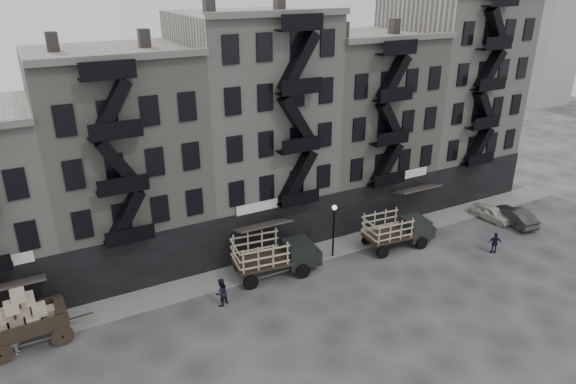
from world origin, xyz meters
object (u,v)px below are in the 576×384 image
wagon (23,313)px  stake_truck_east (398,228)px  stake_truck_west (274,253)px  car_far (514,216)px  car_east (492,213)px  pedestrian_mid (221,292)px  policeman (495,243)px  horse (8,348)px

wagon → stake_truck_east: bearing=-4.0°
wagon → stake_truck_west: bearing=-2.1°
wagon → stake_truck_east: size_ratio=0.77×
stake_truck_east → car_far: stake_truck_east is taller
car_east → pedestrian_mid: (-24.97, -0.66, 0.32)m
car_east → policeman: policeman is taller
wagon → car_far: 37.11m
horse → wagon: size_ratio=0.40×
stake_truck_west → car_east: stake_truck_west is taller
car_far → wagon: bearing=4.1°
stake_truck_west → policeman: stake_truck_west is taller
wagon → stake_truck_west: size_ratio=0.71×
horse → wagon: bearing=-69.3°
wagon → car_east: bearing=-3.6°
horse → car_east: bearing=-111.6°
wagon → stake_truck_west: 15.66m
stake_truck_west → pedestrian_mid: size_ratio=3.30×
car_east → pedestrian_mid: bearing=174.1°
pedestrian_mid → policeman: bearing=144.2°
horse → stake_truck_east: bearing=-111.4°
stake_truck_west → car_east: size_ratio=1.70×
car_east → pedestrian_mid: pedestrian_mid is taller
stake_truck_east → car_far: (11.23, -1.52, -0.89)m
stake_truck_east → policeman: bearing=-31.4°
horse → pedestrian_mid: (12.03, -0.78, 0.19)m
car_east → policeman: (-4.38, -4.16, 0.22)m
car_east → stake_truck_east: bearing=171.9°
horse → stake_truck_west: size_ratio=0.29×
car_east → pedestrian_mid: 24.98m
pedestrian_mid → car_far: bearing=152.2°
car_far → stake_truck_east: bearing=0.2°
stake_truck_east → car_far: bearing=-2.9°
stake_truck_west → car_far: 21.50m
horse → car_far: bearing=-113.7°
car_east → car_far: 1.73m
stake_truck_west → car_east: bearing=3.9°
wagon → stake_truck_west: (15.66, -0.02, -0.37)m
stake_truck_west → stake_truck_east: (10.12, -0.88, -0.13)m
stake_truck_east → stake_truck_west: bearing=179.8°
car_far → policeman: (-5.38, -2.75, 0.13)m
policeman → wagon: bearing=25.4°
stake_truck_east → pedestrian_mid: stake_truck_east is taller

